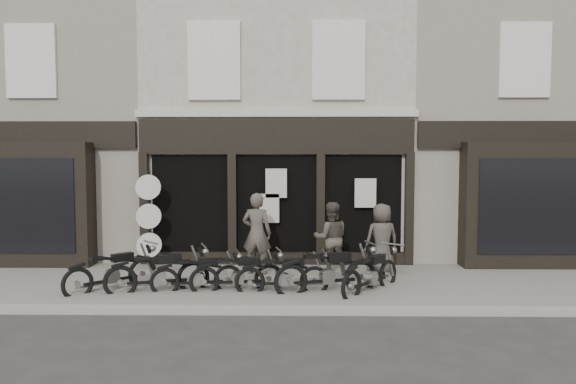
{
  "coord_description": "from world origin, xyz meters",
  "views": [
    {
      "loc": [
        0.52,
        -11.63,
        3.03
      ],
      "look_at": [
        0.32,
        1.6,
        2.11
      ],
      "focal_mm": 35.0,
      "sensor_mm": 36.0,
      "label": 1
    }
  ],
  "objects_px": {
    "motorcycle_2": "(198,278)",
    "motorcycle_3": "(238,277)",
    "man_centre": "(331,238)",
    "man_right": "(382,239)",
    "motorcycle_0": "(112,275)",
    "man_left": "(257,233)",
    "motorcycle_1": "(159,276)",
    "motorcycle_6": "(371,277)",
    "motorcycle_5": "(328,275)",
    "advert_sign_post": "(149,224)",
    "motorcycle_4": "(284,278)"
  },
  "relations": [
    {
      "from": "motorcycle_3",
      "to": "motorcycle_5",
      "type": "distance_m",
      "value": 1.91
    },
    {
      "from": "motorcycle_4",
      "to": "man_right",
      "type": "xyz_separation_m",
      "value": [
        2.32,
        1.67,
        0.59
      ]
    },
    {
      "from": "motorcycle_1",
      "to": "motorcycle_4",
      "type": "height_order",
      "value": "motorcycle_1"
    },
    {
      "from": "motorcycle_0",
      "to": "motorcycle_6",
      "type": "xyz_separation_m",
      "value": [
        5.55,
        -0.05,
        -0.01
      ]
    },
    {
      "from": "motorcycle_3",
      "to": "man_centre",
      "type": "relative_size",
      "value": 1.15
    },
    {
      "from": "motorcycle_1",
      "to": "motorcycle_3",
      "type": "bearing_deg",
      "value": -14.32
    },
    {
      "from": "man_left",
      "to": "advert_sign_post",
      "type": "height_order",
      "value": "advert_sign_post"
    },
    {
      "from": "man_left",
      "to": "advert_sign_post",
      "type": "relative_size",
      "value": 0.76
    },
    {
      "from": "motorcycle_3",
      "to": "man_left",
      "type": "height_order",
      "value": "man_left"
    },
    {
      "from": "motorcycle_0",
      "to": "man_centre",
      "type": "height_order",
      "value": "man_centre"
    },
    {
      "from": "man_left",
      "to": "motorcycle_6",
      "type": "bearing_deg",
      "value": 159.26
    },
    {
      "from": "motorcycle_0",
      "to": "man_left",
      "type": "relative_size",
      "value": 0.88
    },
    {
      "from": "motorcycle_1",
      "to": "man_centre",
      "type": "xyz_separation_m",
      "value": [
        3.75,
        1.65,
        0.57
      ]
    },
    {
      "from": "motorcycle_4",
      "to": "man_left",
      "type": "relative_size",
      "value": 1.03
    },
    {
      "from": "motorcycle_2",
      "to": "motorcycle_3",
      "type": "height_order",
      "value": "motorcycle_3"
    },
    {
      "from": "motorcycle_5",
      "to": "motorcycle_0",
      "type": "bearing_deg",
      "value": 161.29
    },
    {
      "from": "motorcycle_5",
      "to": "man_right",
      "type": "distance_m",
      "value": 2.21
    },
    {
      "from": "motorcycle_2",
      "to": "advert_sign_post",
      "type": "xyz_separation_m",
      "value": [
        -1.59,
        2.11,
        0.88
      ]
    },
    {
      "from": "motorcycle_2",
      "to": "motorcycle_5",
      "type": "bearing_deg",
      "value": -13.34
    },
    {
      "from": "motorcycle_5",
      "to": "man_left",
      "type": "height_order",
      "value": "man_left"
    },
    {
      "from": "motorcycle_2",
      "to": "motorcycle_6",
      "type": "height_order",
      "value": "motorcycle_6"
    },
    {
      "from": "motorcycle_4",
      "to": "man_right",
      "type": "distance_m",
      "value": 2.92
    },
    {
      "from": "motorcycle_2",
      "to": "man_right",
      "type": "bearing_deg",
      "value": 8.52
    },
    {
      "from": "motorcycle_4",
      "to": "motorcycle_1",
      "type": "bearing_deg",
      "value": 174.33
    },
    {
      "from": "man_centre",
      "to": "motorcycle_4",
      "type": "bearing_deg",
      "value": 53.88
    },
    {
      "from": "motorcycle_4",
      "to": "advert_sign_post",
      "type": "xyz_separation_m",
      "value": [
        -3.42,
        2.19,
        0.87
      ]
    },
    {
      "from": "motorcycle_0",
      "to": "man_centre",
      "type": "relative_size",
      "value": 0.99
    },
    {
      "from": "motorcycle_1",
      "to": "motorcycle_6",
      "type": "relative_size",
      "value": 1.21
    },
    {
      "from": "motorcycle_2",
      "to": "motorcycle_5",
      "type": "distance_m",
      "value": 2.76
    },
    {
      "from": "motorcycle_0",
      "to": "man_centre",
      "type": "xyz_separation_m",
      "value": [
        4.79,
        1.5,
        0.58
      ]
    },
    {
      "from": "motorcycle_2",
      "to": "motorcycle_6",
      "type": "bearing_deg",
      "value": -12.21
    },
    {
      "from": "advert_sign_post",
      "to": "motorcycle_6",
      "type": "bearing_deg",
      "value": -46.04
    },
    {
      "from": "man_left",
      "to": "man_centre",
      "type": "bearing_deg",
      "value": -169.67
    },
    {
      "from": "man_centre",
      "to": "man_right",
      "type": "height_order",
      "value": "man_centre"
    },
    {
      "from": "motorcycle_0",
      "to": "advert_sign_post",
      "type": "distance_m",
      "value": 2.22
    },
    {
      "from": "motorcycle_3",
      "to": "man_left",
      "type": "bearing_deg",
      "value": 67.69
    },
    {
      "from": "motorcycle_0",
      "to": "motorcycle_4",
      "type": "height_order",
      "value": "motorcycle_0"
    },
    {
      "from": "motorcycle_6",
      "to": "advert_sign_post",
      "type": "bearing_deg",
      "value": 107.83
    },
    {
      "from": "motorcycle_0",
      "to": "motorcycle_5",
      "type": "bearing_deg",
      "value": -45.64
    },
    {
      "from": "motorcycle_6",
      "to": "man_left",
      "type": "height_order",
      "value": "man_left"
    },
    {
      "from": "man_centre",
      "to": "man_right",
      "type": "distance_m",
      "value": 1.22
    },
    {
      "from": "motorcycle_0",
      "to": "man_left",
      "type": "height_order",
      "value": "man_left"
    },
    {
      "from": "motorcycle_0",
      "to": "motorcycle_2",
      "type": "xyz_separation_m",
      "value": [
        1.86,
        -0.08,
        -0.04
      ]
    },
    {
      "from": "motorcycle_5",
      "to": "advert_sign_post",
      "type": "bearing_deg",
      "value": 136.41
    },
    {
      "from": "motorcycle_2",
      "to": "motorcycle_4",
      "type": "bearing_deg",
      "value": -14.94
    },
    {
      "from": "motorcycle_2",
      "to": "man_right",
      "type": "height_order",
      "value": "man_right"
    },
    {
      "from": "motorcycle_0",
      "to": "motorcycle_1",
      "type": "bearing_deg",
      "value": -52.69
    },
    {
      "from": "man_centre",
      "to": "advert_sign_post",
      "type": "bearing_deg",
      "value": -9.23
    },
    {
      "from": "motorcycle_1",
      "to": "man_centre",
      "type": "distance_m",
      "value": 4.14
    },
    {
      "from": "motorcycle_4",
      "to": "advert_sign_post",
      "type": "bearing_deg",
      "value": 141.65
    }
  ]
}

